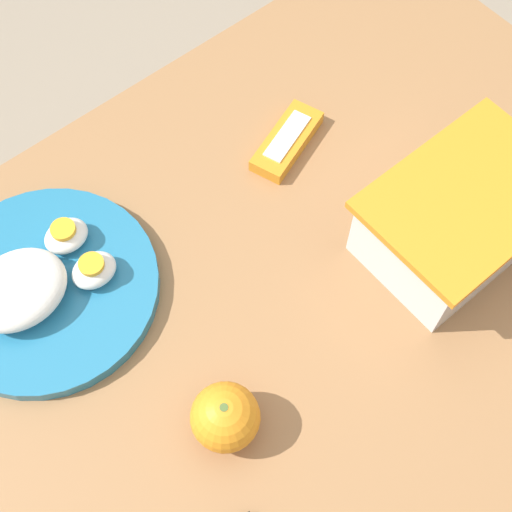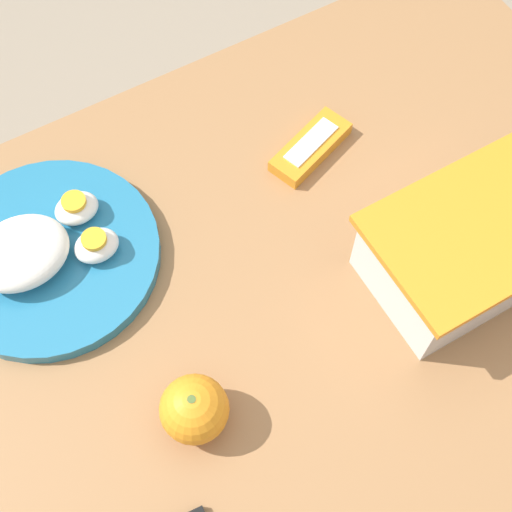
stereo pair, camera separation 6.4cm
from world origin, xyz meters
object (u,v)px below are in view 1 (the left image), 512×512
(rice_plate, at_px, (41,286))
(candy_bar, at_px, (287,141))
(orange_fruit, at_px, (225,417))
(food_container, at_px, (458,220))

(rice_plate, relative_size, candy_bar, 2.08)
(candy_bar, bearing_deg, rice_plate, -3.20)
(orange_fruit, relative_size, rice_plate, 0.28)
(orange_fruit, xyz_separation_m, rice_plate, (0.06, -0.25, -0.02))
(food_container, relative_size, candy_bar, 1.80)
(food_container, height_order, rice_plate, food_container)
(orange_fruit, bearing_deg, candy_bar, -140.74)
(rice_plate, bearing_deg, orange_fruit, 104.14)
(food_container, distance_m, orange_fruit, 0.34)
(orange_fruit, bearing_deg, food_container, -179.09)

